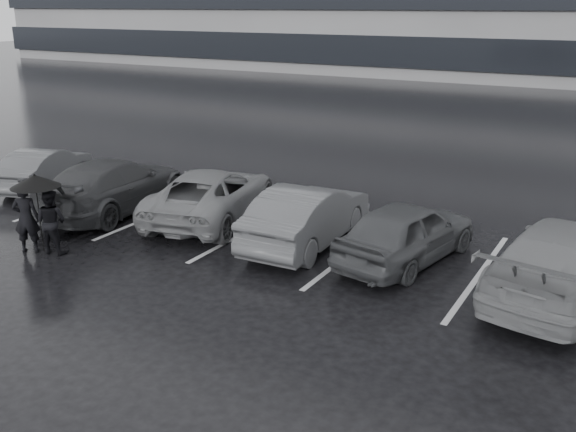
% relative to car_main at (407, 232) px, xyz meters
% --- Properties ---
extents(ground, '(160.00, 160.00, 0.00)m').
position_rel_car_main_xyz_m(ground, '(-1.81, -2.45, -0.67)').
color(ground, black).
rests_on(ground, ground).
extents(car_main, '(2.29, 4.16, 1.34)m').
position_rel_car_main_xyz_m(car_main, '(0.00, 0.00, 0.00)').
color(car_main, black).
rests_on(car_main, ground).
extents(car_west_a, '(1.63, 4.26, 1.39)m').
position_rel_car_main_xyz_m(car_west_a, '(-2.34, -0.11, 0.02)').
color(car_west_a, '#323235').
rests_on(car_west_a, ground).
extents(car_west_b, '(3.22, 5.10, 1.31)m').
position_rel_car_main_xyz_m(car_west_b, '(-5.34, 0.29, -0.01)').
color(car_west_b, '#535356').
rests_on(car_west_b, ground).
extents(car_west_c, '(2.53, 5.07, 1.41)m').
position_rel_car_main_xyz_m(car_west_c, '(-8.00, -0.46, 0.04)').
color(car_west_c, black).
rests_on(car_west_c, ground).
extents(car_west_d, '(2.39, 3.88, 1.21)m').
position_rel_car_main_xyz_m(car_west_d, '(-11.45, 0.21, -0.07)').
color(car_west_d, '#323235').
rests_on(car_west_d, ground).
extents(car_east, '(2.87, 5.36, 1.48)m').
position_rel_car_main_xyz_m(car_east, '(3.24, -0.17, 0.07)').
color(car_east, '#535356').
rests_on(car_east, ground).
extents(pedestrian_left, '(0.69, 0.63, 1.57)m').
position_rel_car_main_xyz_m(pedestrian_left, '(-7.51, -3.64, 0.11)').
color(pedestrian_left, black).
rests_on(pedestrian_left, ground).
extents(pedestrian_right, '(0.80, 0.68, 1.46)m').
position_rel_car_main_xyz_m(pedestrian_right, '(-7.00, -3.40, 0.06)').
color(pedestrian_right, black).
rests_on(pedestrian_right, ground).
extents(umbrella, '(1.06, 1.06, 1.80)m').
position_rel_car_main_xyz_m(umbrella, '(-7.24, -3.49, 0.97)').
color(umbrella, black).
rests_on(umbrella, ground).
extents(stall_stripes, '(19.72, 5.00, 0.00)m').
position_rel_car_main_xyz_m(stall_stripes, '(-2.61, 0.05, -0.67)').
color(stall_stripes, '#B7B7BA').
rests_on(stall_stripes, ground).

